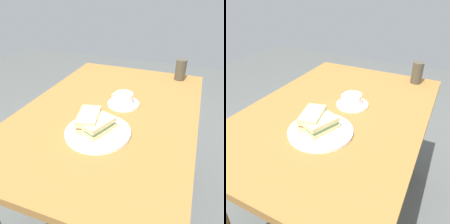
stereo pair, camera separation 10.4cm
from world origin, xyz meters
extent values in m
plane|color=#4B4F4D|center=(0.00, 0.00, 0.00)|extent=(6.00, 6.00, 0.00)
cube|color=brown|center=(0.00, 0.00, 0.71)|extent=(1.20, 0.82, 0.03)
cylinder|color=brown|center=(-0.53, -0.34, 0.35)|extent=(0.07, 0.07, 0.70)
cylinder|color=brown|center=(-0.53, 0.34, 0.35)|extent=(0.07, 0.07, 0.70)
cylinder|color=white|center=(0.20, 0.02, 0.74)|extent=(0.27, 0.27, 0.01)
cube|color=#D1BD78|center=(0.20, 0.03, 0.75)|extent=(0.16, 0.12, 0.02)
cube|color=#63864F|center=(0.20, 0.03, 0.77)|extent=(0.14, 0.11, 0.01)
cube|color=#D0BB7C|center=(0.20, 0.03, 0.79)|extent=(0.16, 0.12, 0.02)
cube|color=#D2BD72|center=(0.19, -0.02, 0.76)|extent=(0.16, 0.11, 0.03)
cube|color=#934B46|center=(0.19, -0.02, 0.78)|extent=(0.15, 0.10, 0.01)
cube|color=#D6C277|center=(0.19, -0.02, 0.79)|extent=(0.16, 0.11, 0.03)
cylinder|color=white|center=(-0.07, 0.05, 0.74)|extent=(0.16, 0.16, 0.01)
cylinder|color=white|center=(-0.07, 0.05, 0.77)|extent=(0.09, 0.09, 0.05)
cylinder|color=#A76E4D|center=(-0.07, 0.05, 0.79)|extent=(0.08, 0.08, 0.01)
torus|color=white|center=(-0.07, 0.00, 0.77)|extent=(0.01, 0.04, 0.04)
cube|color=silver|center=(-0.16, -0.01, 0.74)|extent=(0.07, 0.04, 0.00)
ellipsoid|color=silver|center=(-0.12, 0.02, 0.74)|extent=(0.03, 0.03, 0.01)
cylinder|color=#453F31|center=(-0.51, 0.27, 0.79)|extent=(0.06, 0.06, 0.13)
camera|label=1|loc=(0.90, 0.35, 1.29)|focal=36.84mm
camera|label=2|loc=(0.86, 0.44, 1.29)|focal=36.84mm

